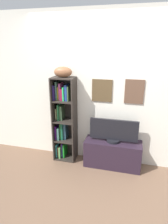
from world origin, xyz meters
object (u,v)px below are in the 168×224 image
bookshelf (64,119)px  tv_stand (112,154)px  television (114,131)px  football (63,72)px

bookshelf → tv_stand: size_ratio=1.58×
television → tv_stand: bearing=-90.0°
football → tv_stand: size_ratio=0.31×
tv_stand → football: bearing=177.9°
football → tv_stand: football is taller
football → television: 1.27m
bookshelf → tv_stand: (0.90, -0.06, -0.52)m
bookshelf → football: 0.84m
bookshelf → television: size_ratio=1.90×
bookshelf → tv_stand: bookshelf is taller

